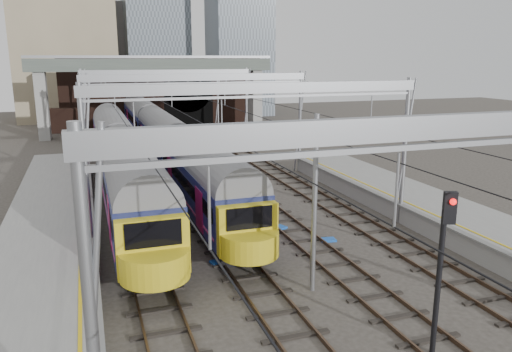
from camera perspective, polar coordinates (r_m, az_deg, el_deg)
name	(u,v)px	position (r m, az deg, el deg)	size (l,w,h in m)	color
ground	(336,314)	(18.88, 9.10, -15.27)	(160.00, 160.00, 0.00)	#38332D
platform_left	(34,312)	(19.14, -24.04, -14.05)	(4.32, 55.00, 1.12)	gray
tracks	(225,202)	(31.90, -3.55, -3.01)	(14.40, 80.00, 0.22)	#4C3828
overhead_line	(200,92)	(36.99, -6.41, 9.52)	(16.80, 80.00, 8.00)	gray
retaining_wall	(160,94)	(67.30, -10.93, 9.15)	(28.00, 2.75, 9.00)	black
overbridge	(154,73)	(61.09, -11.56, 11.48)	(28.00, 3.00, 9.25)	gray
city_skyline	(148,6)	(86.08, -12.26, 18.47)	(37.50, 27.50, 60.00)	tan
train_main	(152,127)	(49.84, -11.83, 5.47)	(2.65, 61.20, 4.60)	black
train_second	(121,158)	(34.38, -15.18, 1.98)	(2.80, 32.42, 4.82)	black
signal_near_left	(157,218)	(19.66, -11.23, -4.68)	(0.34, 0.46, 4.72)	black
signal_near_centre	(442,255)	(15.96, 20.52, -8.48)	(0.41, 0.48, 5.27)	black
equip_cover_a	(220,262)	(22.80, -4.16, -9.78)	(0.82, 0.58, 0.10)	blue
equip_cover_b	(278,228)	(27.06, 2.53, -5.95)	(0.87, 0.62, 0.10)	blue
equip_cover_c	(328,240)	(25.62, 8.21, -7.22)	(0.78, 0.55, 0.09)	blue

